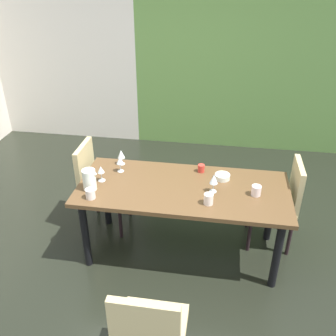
% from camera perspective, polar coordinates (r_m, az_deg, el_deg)
% --- Properties ---
extents(ground_plane, '(6.01, 5.57, 0.02)m').
position_cam_1_polar(ground_plane, '(3.71, -2.70, -14.56)').
color(ground_plane, black).
extents(back_panel_interior, '(2.28, 0.10, 2.51)m').
position_cam_1_polar(back_panel_interior, '(6.01, -15.92, 16.02)').
color(back_panel_interior, silver).
rests_on(back_panel_interior, ground_plane).
extents(garden_window_panel, '(3.73, 0.10, 2.51)m').
position_cam_1_polar(garden_window_panel, '(5.52, 15.09, 14.96)').
color(garden_window_panel, '#618B43').
rests_on(garden_window_panel, ground_plane).
extents(dining_table, '(1.91, 0.84, 0.75)m').
position_cam_1_polar(dining_table, '(3.43, 2.29, -4.14)').
color(dining_table, brown).
rests_on(dining_table, ground_plane).
extents(chair_head_near, '(0.44, 0.44, 0.94)m').
position_cam_1_polar(chair_head_near, '(2.56, -2.86, -23.87)').
color(chair_head_near, tan).
rests_on(chair_head_near, ground_plane).
extents(chair_right_far, '(0.44, 0.44, 0.91)m').
position_cam_1_polar(chair_right_far, '(3.80, 16.73, -4.60)').
color(chair_right_far, tan).
rests_on(chair_right_far, ground_plane).
extents(chair_left_far, '(0.45, 0.44, 0.95)m').
position_cam_1_polar(chair_left_far, '(3.94, -10.63, -2.21)').
color(chair_left_far, tan).
rests_on(chair_left_far, ground_plane).
extents(wine_glass_rear, '(0.07, 0.07, 0.15)m').
position_cam_1_polar(wine_glass_rear, '(3.72, -7.15, 2.07)').
color(wine_glass_rear, silver).
rests_on(wine_glass_rear, dining_table).
extents(wine_glass_near_window, '(0.07, 0.07, 0.18)m').
position_cam_1_polar(wine_glass_near_window, '(3.27, 6.99, -1.74)').
color(wine_glass_near_window, silver).
rests_on(wine_glass_near_window, dining_table).
extents(wine_glass_corner, '(0.06, 0.06, 0.15)m').
position_cam_1_polar(wine_glass_corner, '(3.47, -10.20, -0.34)').
color(wine_glass_corner, silver).
rests_on(wine_glass_corner, dining_table).
extents(wine_glass_front, '(0.07, 0.07, 0.16)m').
position_cam_1_polar(wine_glass_front, '(3.59, -7.34, 1.09)').
color(wine_glass_front, silver).
rests_on(wine_glass_front, dining_table).
extents(serving_bowl_west, '(0.14, 0.14, 0.05)m').
position_cam_1_polar(serving_bowl_west, '(3.53, 8.29, -1.31)').
color(serving_bowl_west, white).
rests_on(serving_bowl_west, dining_table).
extents(cup_left, '(0.08, 0.08, 0.09)m').
position_cam_1_polar(cup_left, '(3.34, 13.29, -3.36)').
color(cup_left, silver).
rests_on(cup_left, dining_table).
extents(cup_east, '(0.07, 0.07, 0.07)m').
position_cam_1_polar(cup_east, '(3.61, 5.08, -0.05)').
color(cup_east, red).
rests_on(cup_east, dining_table).
extents(cup_north, '(0.08, 0.08, 0.10)m').
position_cam_1_polar(cup_north, '(3.16, 6.19, -4.72)').
color(cup_north, silver).
rests_on(cup_north, dining_table).
extents(cup_near_shelf, '(0.08, 0.08, 0.09)m').
position_cam_1_polar(cup_near_shelf, '(3.28, -11.75, -3.85)').
color(cup_near_shelf, silver).
rests_on(cup_near_shelf, dining_table).
extents(pitcher_center, '(0.13, 0.12, 0.20)m').
position_cam_1_polar(pitcher_center, '(3.37, -11.88, -1.75)').
color(pitcher_center, white).
rests_on(pitcher_center, dining_table).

